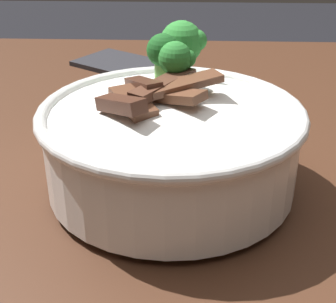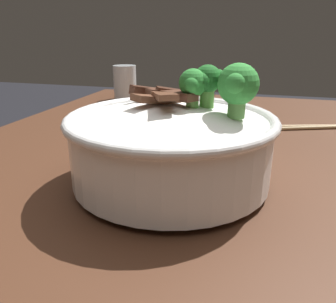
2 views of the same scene
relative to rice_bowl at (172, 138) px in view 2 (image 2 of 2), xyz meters
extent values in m
cube|color=#472819|center=(-0.05, 0.09, -0.08)|extent=(1.17, 0.98, 0.04)
cube|color=#472819|center=(-0.56, -0.32, -0.46)|extent=(0.08, 0.08, 0.73)
cylinder|color=white|center=(0.00, 0.00, -0.06)|extent=(0.12, 0.12, 0.01)
cylinder|color=white|center=(0.00, 0.00, -0.01)|extent=(0.24, 0.24, 0.08)
torus|color=white|center=(0.00, 0.00, 0.02)|extent=(0.25, 0.25, 0.01)
ellipsoid|color=white|center=(0.00, 0.00, 0.01)|extent=(0.21, 0.21, 0.06)
cube|color=brown|center=(-0.03, -0.03, 0.04)|extent=(0.05, 0.06, 0.02)
cube|color=#4C2B1E|center=(-0.03, 0.00, 0.05)|extent=(0.04, 0.05, 0.02)
cube|color=#563323|center=(-0.01, 0.00, 0.05)|extent=(0.06, 0.08, 0.01)
cube|color=#4C2B1E|center=(-0.04, -0.04, 0.05)|extent=(0.05, 0.05, 0.02)
cube|color=brown|center=(0.01, -0.01, 0.05)|extent=(0.07, 0.05, 0.01)
cube|color=brown|center=(0.00, -0.02, 0.05)|extent=(0.06, 0.05, 0.02)
cylinder|color=#6BA84C|center=(-0.01, 0.04, 0.05)|extent=(0.02, 0.02, 0.03)
sphere|color=#1E6023|center=(-0.01, 0.04, 0.07)|extent=(0.03, 0.03, 0.03)
sphere|color=#1E6023|center=(0.00, 0.04, 0.07)|extent=(0.02, 0.02, 0.02)
sphere|color=#1E6023|center=(-0.01, 0.05, 0.07)|extent=(0.02, 0.02, 0.02)
cylinder|color=#6BA84C|center=(0.00, 0.02, 0.05)|extent=(0.01, 0.01, 0.02)
sphere|color=#2D8433|center=(0.00, 0.02, 0.07)|extent=(0.03, 0.03, 0.03)
sphere|color=#2D8433|center=(0.01, 0.03, 0.07)|extent=(0.02, 0.02, 0.02)
sphere|color=#2D8433|center=(0.00, 0.04, 0.07)|extent=(0.02, 0.02, 0.02)
cylinder|color=#5B9947|center=(0.01, 0.08, 0.04)|extent=(0.02, 0.02, 0.02)
sphere|color=green|center=(0.01, 0.08, 0.07)|extent=(0.04, 0.04, 0.04)
sphere|color=green|center=(0.02, 0.07, 0.07)|extent=(0.02, 0.02, 0.02)
sphere|color=green|center=(0.00, 0.09, 0.08)|extent=(0.02, 0.02, 0.02)
cylinder|color=white|center=(-0.50, -0.27, -0.06)|extent=(0.06, 0.06, 0.00)
cylinder|color=white|center=(-0.50, -0.27, -0.01)|extent=(0.06, 0.06, 0.09)
cylinder|color=olive|center=(-0.50, -0.27, -0.03)|extent=(0.05, 0.05, 0.06)
cylinder|color=tan|center=(-0.32, 0.22, -0.06)|extent=(0.09, 0.20, 0.01)
cylinder|color=tan|center=(-0.33, 0.22, -0.06)|extent=(0.07, 0.21, 0.01)
camera|label=1|loc=(0.02, -0.42, 0.20)|focal=51.79mm
camera|label=2|loc=(0.37, 0.10, 0.12)|focal=35.30mm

